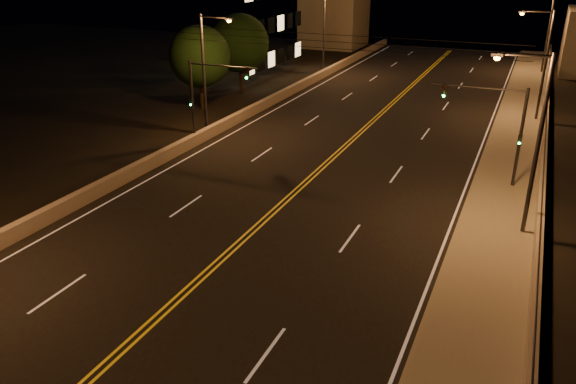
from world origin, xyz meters
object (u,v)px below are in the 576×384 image
at_px(streetlight_5, 207,67).
at_px(traffic_signal_left, 205,93).
at_px(streetlight_1, 532,135).
at_px(streetlight_6, 327,28).
at_px(streetlight_3, 546,28).
at_px(streetlight_2, 542,59).
at_px(tree_1, 240,43).
at_px(traffic_signal_right, 502,125).
at_px(tree_0, 200,57).

distance_m(streetlight_5, traffic_signal_left, 2.85).
xyz_separation_m(streetlight_1, streetlight_6, (-21.41, 32.44, 0.00)).
bearing_deg(streetlight_3, streetlight_1, -90.00).
bearing_deg(streetlight_2, streetlight_3, 90.00).
bearing_deg(streetlight_3, tree_1, -140.92).
xyz_separation_m(streetlight_3, streetlight_6, (-21.41, -9.77, 0.00)).
height_order(streetlight_2, traffic_signal_right, streetlight_2).
height_order(streetlight_5, traffic_signal_right, streetlight_5).
bearing_deg(streetlight_6, streetlight_5, -90.00).
bearing_deg(streetlight_3, traffic_signal_right, -92.42).
relative_size(streetlight_6, tree_1, 1.16).
bearing_deg(streetlight_6, traffic_signal_right, -53.26).
distance_m(streetlight_2, streetlight_5, 25.11).
distance_m(streetlight_6, traffic_signal_left, 26.67).
relative_size(traffic_signal_right, tree_0, 0.83).
height_order(streetlight_2, traffic_signal_left, streetlight_2).
relative_size(streetlight_2, streetlight_6, 1.00).
height_order(traffic_signal_right, tree_0, tree_0).
relative_size(streetlight_1, tree_1, 1.16).
bearing_deg(tree_0, streetlight_1, -29.10).
xyz_separation_m(streetlight_1, traffic_signal_right, (-1.54, 5.83, -1.25)).
bearing_deg(tree_0, traffic_signal_right, -19.48).
relative_size(streetlight_5, tree_1, 1.16).
relative_size(streetlight_6, traffic_signal_right, 1.47).
bearing_deg(streetlight_6, tree_1, -111.61).
height_order(streetlight_6, tree_1, streetlight_6).
distance_m(streetlight_3, tree_0, 38.04).
height_order(streetlight_1, streetlight_3, same).
xyz_separation_m(streetlight_6, traffic_signal_left, (1.14, -26.61, -1.25)).
distance_m(streetlight_1, streetlight_3, 42.21).
relative_size(streetlight_2, tree_0, 1.22).
bearing_deg(traffic_signal_left, traffic_signal_right, 0.00).
bearing_deg(tree_1, streetlight_3, 39.08).
bearing_deg(tree_0, streetlight_6, 75.52).
distance_m(streetlight_3, streetlight_6, 23.53).
relative_size(streetlight_3, streetlight_5, 1.00).
height_order(streetlight_2, streetlight_5, same).
xyz_separation_m(streetlight_1, traffic_signal_left, (-20.27, 5.83, -1.25)).
relative_size(streetlight_1, traffic_signal_left, 1.47).
bearing_deg(streetlight_3, streetlight_6, -155.46).
relative_size(traffic_signal_right, tree_1, 0.79).
relative_size(streetlight_2, traffic_signal_right, 1.47).
relative_size(streetlight_5, traffic_signal_right, 1.47).
bearing_deg(tree_0, streetlight_5, -53.97).
xyz_separation_m(streetlight_5, streetlight_6, (0.00, 24.32, 0.00)).
xyz_separation_m(traffic_signal_left, tree_1, (-5.59, 15.39, 0.91)).
xyz_separation_m(streetlight_3, tree_0, (-26.04, -27.72, -0.56)).
bearing_deg(streetlight_5, tree_0, 126.03).
xyz_separation_m(streetlight_2, tree_0, (-26.04, -6.75, -0.56)).
bearing_deg(streetlight_5, tree_1, 108.75).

